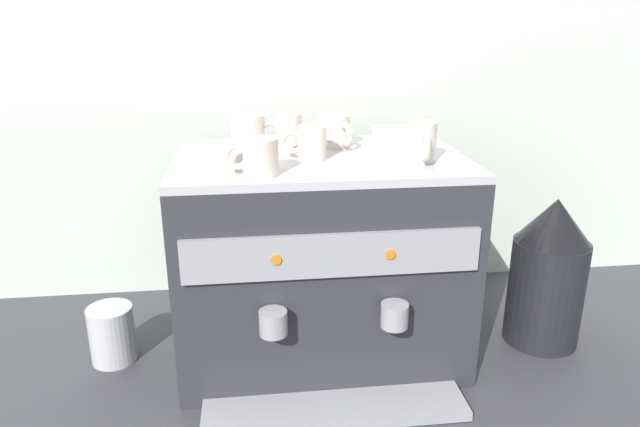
{
  "coord_description": "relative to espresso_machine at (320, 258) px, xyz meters",
  "views": [
    {
      "loc": [
        -0.15,
        -1.23,
        0.78
      ],
      "look_at": [
        0.0,
        0.0,
        0.35
      ],
      "focal_mm": 32.18,
      "sensor_mm": 36.0,
      "label": 1
    }
  ],
  "objects": [
    {
      "name": "tiled_backsplash_wall",
      "position": [
        0.0,
        0.38,
        0.25
      ],
      "size": [
        2.8,
        0.03,
        0.98
      ],
      "primitive_type": "cube",
      "color": "silver",
      "rests_on": "ground_plane"
    },
    {
      "name": "coffee_grinder",
      "position": [
        0.56,
        -0.03,
        -0.06
      ],
      "size": [
        0.18,
        0.18,
        0.37
      ],
      "color": "black",
      "rests_on": "ground_plane"
    },
    {
      "name": "ceramic_bowl_0",
      "position": [
        -0.18,
        -0.04,
        0.26
      ],
      "size": [
        0.12,
        0.12,
        0.04
      ],
      "color": "beige",
      "rests_on": "espresso_machine"
    },
    {
      "name": "ceramic_cup_0",
      "position": [
        0.21,
        -0.08,
        0.29
      ],
      "size": [
        0.06,
        0.11,
        0.08
      ],
      "color": "beige",
      "rests_on": "espresso_machine"
    },
    {
      "name": "ceramic_bowl_1",
      "position": [
        0.19,
        0.08,
        0.26
      ],
      "size": [
        0.1,
        0.1,
        0.04
      ],
      "color": "beige",
      "rests_on": "espresso_machine"
    },
    {
      "name": "ground_plane",
      "position": [
        0.0,
        0.0,
        -0.24
      ],
      "size": [
        4.0,
        4.0,
        0.0
      ],
      "primitive_type": "plane",
      "color": "#38383D"
    },
    {
      "name": "ceramic_cup_1",
      "position": [
        -0.02,
        -0.02,
        0.28
      ],
      "size": [
        0.1,
        0.06,
        0.07
      ],
      "color": "beige",
      "rests_on": "espresso_machine"
    },
    {
      "name": "espresso_machine",
      "position": [
        0.0,
        0.0,
        0.0
      ],
      "size": [
        0.64,
        0.53,
        0.49
      ],
      "color": "#2D2D33",
      "rests_on": "ground_plane"
    },
    {
      "name": "ceramic_cup_3",
      "position": [
        -0.06,
        0.07,
        0.29
      ],
      "size": [
        0.06,
        0.1,
        0.08
      ],
      "color": "beige",
      "rests_on": "espresso_machine"
    },
    {
      "name": "ceramic_cup_4",
      "position": [
        0.05,
        0.09,
        0.28
      ],
      "size": [
        0.08,
        0.11,
        0.07
      ],
      "color": "beige",
      "rests_on": "espresso_machine"
    },
    {
      "name": "ceramic_cup_2",
      "position": [
        -0.14,
        -0.14,
        0.28
      ],
      "size": [
        0.11,
        0.07,
        0.07
      ],
      "color": "beige",
      "rests_on": "espresso_machine"
    },
    {
      "name": "ceramic_cup_5",
      "position": [
        -0.15,
        0.1,
        0.28
      ],
      "size": [
        0.12,
        0.08,
        0.08
      ],
      "color": "beige",
      "rests_on": "espresso_machine"
    },
    {
      "name": "milk_pitcher",
      "position": [
        -0.5,
        -0.0,
        -0.17
      ],
      "size": [
        0.11,
        0.11,
        0.14
      ],
      "primitive_type": "cylinder",
      "color": "#B7B7BC",
      "rests_on": "ground_plane"
    }
  ]
}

